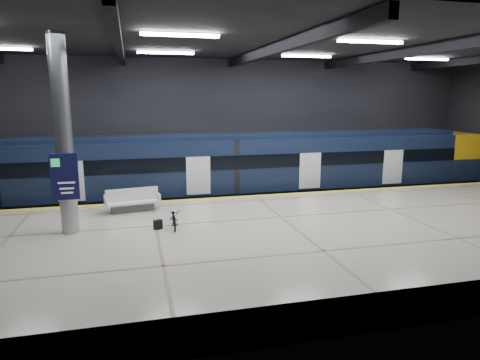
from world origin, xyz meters
name	(u,v)px	position (x,y,z in m)	size (l,w,h in m)	color
ground	(273,235)	(0.00, 0.00, 0.00)	(30.00, 30.00, 0.00)	black
room_shell	(275,101)	(0.00, 0.00, 5.72)	(30.10, 16.10, 8.05)	black
platform	(294,242)	(0.00, -2.50, 0.55)	(30.00, 11.00, 1.10)	beige
safety_strip	(255,196)	(0.00, 2.75, 1.11)	(30.00, 0.40, 0.01)	yellow
rails	(241,203)	(0.00, 5.50, 0.08)	(30.00, 1.52, 0.16)	gray
train	(280,166)	(2.21, 5.50, 2.06)	(29.40, 2.84, 3.79)	black
bench	(133,203)	(-5.82, 1.40, 1.45)	(2.36, 1.26, 0.99)	#595B60
bicycle	(174,218)	(-4.33, -1.43, 1.48)	(0.50, 1.43, 0.75)	#99999E
pannier_bag	(158,225)	(-4.93, -1.43, 1.28)	(0.30, 0.18, 0.35)	black
info_column	(63,139)	(-8.00, -1.03, 4.46)	(0.90, 0.78, 6.90)	#9EA0A5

